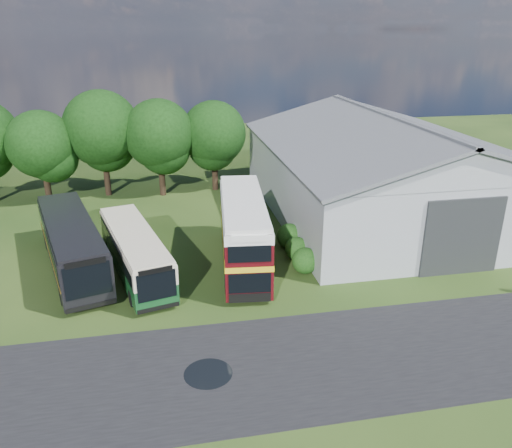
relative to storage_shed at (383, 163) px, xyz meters
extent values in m
plane|color=#1B3310|center=(-15.00, -15.98, -4.17)|extent=(120.00, 120.00, 0.00)
cube|color=black|center=(-12.00, -18.98, -4.17)|extent=(60.00, 8.00, 0.02)
cylinder|color=black|center=(-16.50, -18.98, -4.17)|extent=(2.20, 2.20, 0.01)
cube|color=gray|center=(0.00, 0.02, -1.42)|extent=(18.00, 24.00, 5.50)
cube|color=#2D3033|center=(0.00, -12.06, -1.67)|extent=(5.20, 0.18, 5.00)
cylinder|color=black|center=(-28.00, 7.52, -2.64)|extent=(0.56, 0.56, 3.06)
sphere|color=black|center=(-28.00, 7.52, 1.10)|extent=(5.78, 5.78, 5.78)
cylinder|color=black|center=(-23.00, 8.82, -2.37)|extent=(0.56, 0.56, 3.60)
sphere|color=black|center=(-23.00, 8.82, 2.03)|extent=(6.80, 6.80, 6.80)
cylinder|color=black|center=(-18.00, 7.82, -2.51)|extent=(0.56, 0.56, 3.31)
sphere|color=black|center=(-18.00, 7.82, 1.54)|extent=(6.26, 6.26, 6.26)
cylinder|color=black|center=(-13.00, 8.62, -2.58)|extent=(0.56, 0.56, 3.17)
sphere|color=black|center=(-13.00, 8.62, 1.29)|extent=(5.98, 5.98, 5.98)
sphere|color=#194714|center=(-9.40, -9.98, -4.17)|extent=(1.70, 1.70, 1.70)
sphere|color=#194714|center=(-9.40, -7.98, -4.17)|extent=(1.60, 1.60, 1.60)
sphere|color=#194714|center=(-9.40, -5.98, -4.17)|extent=(1.80, 1.80, 1.80)
cube|color=#103D1B|center=(-19.92, -8.40, -2.56)|extent=(4.98, 10.86, 2.63)
cube|color=#40090D|center=(-13.08, -8.33, -1.71)|extent=(3.81, 10.93, 4.28)
cube|color=black|center=(-23.85, -6.88, -2.32)|extent=(6.06, 12.53, 3.04)
camera|label=1|loc=(-17.86, -37.47, 10.29)|focal=35.00mm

